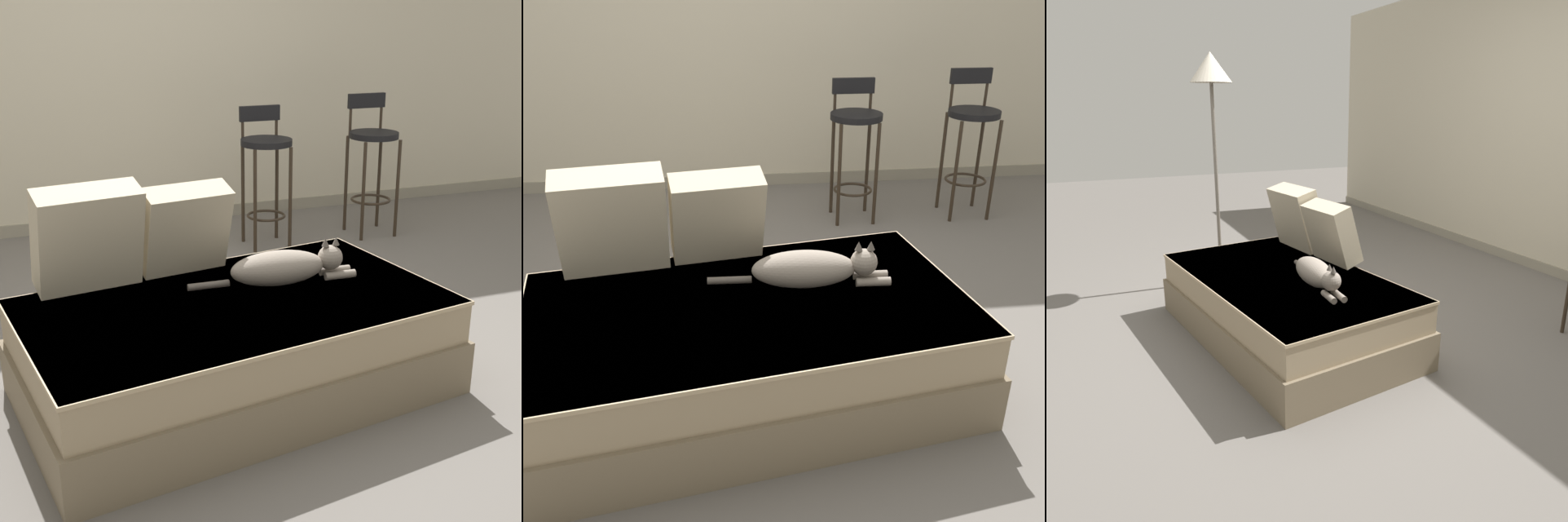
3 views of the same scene
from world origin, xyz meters
TOP-DOWN VIEW (x-y plane):
  - ground_plane at (0.00, 0.00)m, footprint 16.00×16.00m
  - wall_back_panel at (0.00, 2.25)m, footprint 8.00×0.10m
  - wall_baseboard_trim at (0.00, 2.20)m, footprint 8.00×0.02m
  - couch at (0.00, -0.40)m, footprint 1.87×1.26m
  - throw_pillow_corner at (-0.53, -0.08)m, footprint 0.47×0.33m
  - throw_pillow_middle at (-0.11, -0.01)m, footprint 0.42×0.31m
  - cat at (0.26, -0.29)m, footprint 0.74×0.19m
  - bar_stool_near_window at (0.82, 1.44)m, footprint 0.34×0.34m
  - bar_stool_by_doorway at (1.61, 1.44)m, footprint 0.34×0.34m

SIDE VIEW (x-z plane):
  - ground_plane at x=0.00m, z-range 0.00..0.00m
  - wall_baseboard_trim at x=0.00m, z-range 0.00..0.09m
  - couch at x=0.00m, z-range 0.00..0.42m
  - cat at x=0.26m, z-range 0.40..0.59m
  - bar_stool_near_window at x=0.82m, z-range 0.12..1.05m
  - bar_stool_by_doorway at x=1.61m, z-range 0.10..1.08m
  - throw_pillow_middle at x=-0.11m, z-range 0.42..0.83m
  - throw_pillow_corner at x=-0.53m, z-range 0.42..0.88m
  - wall_back_panel at x=0.00m, z-range 0.00..2.60m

